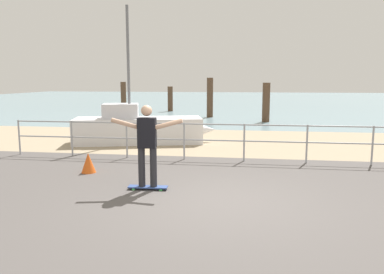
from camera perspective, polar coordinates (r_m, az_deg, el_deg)
ground_plane at (r=6.18m, az=2.48°, el=-12.60°), size 24.00×10.00×0.04m
beach_strip at (r=13.93m, az=5.82°, el=-0.68°), size 24.00×6.00×0.04m
sea_surface at (r=41.80m, az=7.51°, el=5.46°), size 72.00×50.00×0.04m
railing_fence at (r=10.49m, az=3.28°, el=0.17°), size 11.62×0.05×1.05m
sailboat at (r=13.54m, az=-7.31°, el=1.25°), size 5.06×2.42×4.70m
skateboard at (r=7.88m, az=-6.59°, el=-7.42°), size 0.81×0.24×0.08m
skateboarder at (r=7.67m, az=-6.72°, el=-0.59°), size 1.45×0.22×1.65m
groyne_post_0 at (r=27.04m, az=-10.17°, el=5.91°), size 0.38×0.38×2.06m
groyne_post_1 at (r=26.88m, az=-3.26°, el=5.68°), size 0.36×0.36×1.74m
groyne_post_2 at (r=22.61m, az=2.69°, el=5.87°), size 0.37×0.37×2.33m
groyne_post_3 at (r=20.46m, az=10.99°, el=5.07°), size 0.39×0.39×2.06m
traffic_cone at (r=9.49m, az=-15.19°, el=-3.78°), size 0.36×0.36×0.50m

